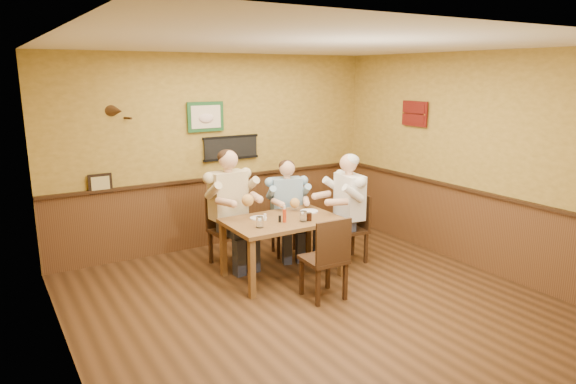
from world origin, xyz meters
The scene contains 17 objects.
room centered at (0.13, 0.17, 1.69)m, with size 5.02×5.03×2.81m.
dining_table centered at (0.13, 0.89, 0.66)m, with size 1.40×0.90×0.75m.
chair_back_left centered at (-0.27, 1.62, 0.49)m, with size 0.45×0.45×0.98m, color #372211, non-canonical shape.
chair_back_right centered at (0.59, 1.55, 0.43)m, with size 0.40×0.40×0.86m, color #372211, non-canonical shape.
chair_right_end centered at (1.18, 0.89, 0.47)m, with size 0.43×0.43×0.93m, color #372211, non-canonical shape.
chair_near_side centered at (0.20, 0.10, 0.49)m, with size 0.45×0.45×0.97m, color #372211, non-canonical shape.
diner_tan_shirt centered at (-0.27, 1.62, 0.70)m, with size 0.65×0.65×1.40m, color beige, non-canonical shape.
diner_blue_polo centered at (0.59, 1.55, 0.61)m, with size 0.56×0.56×1.22m, color #7D9FBC, non-canonical shape.
diner_white_elder centered at (1.18, 0.89, 0.67)m, with size 0.62×0.62×1.33m, color white, non-canonical shape.
water_glass_left centered at (-0.28, 0.73, 0.82)m, with size 0.09×0.09×0.13m, color white.
water_glass_mid centered at (0.30, 0.67, 0.82)m, with size 0.09×0.09×0.13m, color white.
cola_tumbler centered at (0.37, 0.67, 0.80)m, with size 0.07×0.07×0.10m, color black.
hot_sauce_bottle centered at (0.08, 0.76, 0.84)m, with size 0.05×0.05×0.19m, color #B43413.
salt_shaker centered at (-0.08, 0.96, 0.79)m, with size 0.03×0.03×0.08m, color white.
pepper_shaker centered at (0.03, 0.79, 0.79)m, with size 0.03×0.03×0.08m, color black.
plate_far_left centered at (-0.11, 1.07, 0.76)m, with size 0.21×0.21×0.01m, color white.
plate_far_right centered at (0.60, 1.01, 0.76)m, with size 0.23×0.23×0.02m, color white.
Camera 1 is at (-3.01, -4.39, 2.53)m, focal length 32.00 mm.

